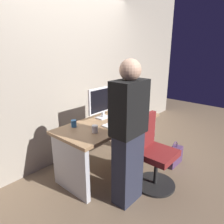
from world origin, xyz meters
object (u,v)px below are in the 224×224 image
Objects in this scene: desk at (109,136)px; cup_near_keyboard at (95,129)px; person_at_desk at (129,135)px; keyboard at (116,123)px; book_stack at (125,110)px; office_chair at (153,155)px; cup_by_monitor at (74,123)px; mouse at (128,116)px; monitor at (103,101)px; cell_phone at (137,115)px; handbag at (174,156)px.

cup_near_keyboard reaches higher than desk.
keyboard is at bearing 52.68° from person_at_desk.
keyboard is at bearing -89.32° from desk.
person_at_desk is at bearing -139.85° from book_stack.
office_chair is 1.10m from cup_by_monitor.
desk is 15.48× the size of mouse.
monitor reaches higher than cup_near_keyboard.
mouse is at bearing 7.74° from keyboard.
cell_phone is at bearing -11.37° from mouse.
desk is 0.68m from office_chair.
handbag is (0.73, -0.68, -0.38)m from desk.
office_chair is at bearing -82.51° from desk.
desk is at bearing 137.06° from handbag.
handbag is at bearing -37.18° from cup_by_monitor.
keyboard is (-0.09, 0.54, 0.32)m from office_chair.
book_stack reaches higher than cup_near_keyboard.
monitor is at bearing 32.76° from cup_near_keyboard.
cell_phone is (0.41, 0.53, 0.32)m from office_chair.
book_stack reaches higher than keyboard.
person_at_desk is 0.61m from keyboard.
monitor is at bearing 71.54° from desk.
cup_by_monitor is at bearing 95.90° from person_at_desk.
office_chair is 0.57× the size of person_at_desk.
cup_by_monitor is 0.63× the size of cell_phone.
cell_phone is at bearing 28.82° from person_at_desk.
book_stack reaches higher than mouse.
cup_near_keyboard is at bearing -166.94° from book_stack.
office_chair is at bearing -111.62° from mouse.
cup_near_keyboard is 0.35m from cup_by_monitor.
desk is 0.57m from cup_by_monitor.
cup_by_monitor is at bearing 121.36° from office_chair.
office_chair is at bearing -115.40° from book_stack.
mouse is at bearing 125.42° from handbag.
mouse is 0.21m from book_stack.
handbag is at bearing -88.79° from cell_phone.
cell_phone is (0.44, -0.31, -0.25)m from monitor.
mouse reaches higher than keyboard.
book_stack is at bearing 53.40° from mouse.
office_chair is at bearing -7.44° from person_at_desk.
office_chair is at bearing -58.64° from cup_by_monitor.
cell_phone is at bearing -34.77° from monitor.
book_stack is (0.35, 0.74, 0.36)m from office_chair.
office_chair is 0.89m from book_stack.
desk is 0.26m from keyboard.
cup_near_keyboard reaches higher than keyboard.
person_at_desk reaches higher than desk.
monitor is 1.26× the size of keyboard.
person_at_desk is at bearing -85.58° from cup_near_keyboard.
cup_near_keyboard is (-0.49, 0.54, 0.36)m from office_chair.
cup_by_monitor is at bearing 97.97° from cup_near_keyboard.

